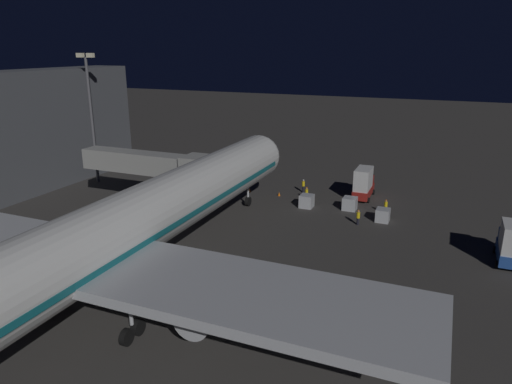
% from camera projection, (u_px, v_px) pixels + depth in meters
% --- Properties ---
extents(ground_plane, '(320.00, 320.00, 0.00)m').
position_uv_depth(ground_plane, '(173.00, 261.00, 44.22)').
color(ground_plane, '#383533').
extents(airliner_at_gate, '(48.29, 69.32, 20.14)m').
position_uv_depth(airliner_at_gate, '(88.00, 249.00, 33.27)').
color(airliner_at_gate, silver).
rests_on(airliner_at_gate, ground_plane).
extents(jet_bridge, '(17.80, 3.40, 7.27)m').
position_uv_depth(jet_bridge, '(156.00, 164.00, 56.97)').
color(jet_bridge, '#9E9E99').
rests_on(jet_bridge, ground_plane).
extents(apron_floodlight_mast, '(2.90, 0.50, 18.63)m').
position_uv_depth(apron_floodlight_mast, '(91.00, 110.00, 67.46)').
color(apron_floodlight_mast, '#59595E').
rests_on(apron_floodlight_mast, ground_plane).
extents(ops_van, '(2.36, 5.63, 4.22)m').
position_uv_depth(ops_van, '(364.00, 183.00, 62.22)').
color(ops_van, maroon).
rests_on(ops_van, ground_plane).
extents(cargo_truck_aft, '(2.36, 5.00, 4.05)m').
position_uv_depth(cargo_truck_aft, '(511.00, 243.00, 43.37)').
color(cargo_truck_aft, '#234C9E').
rests_on(cargo_truck_aft, ground_plane).
extents(baggage_container_near_belt, '(1.52, 1.65, 1.52)m').
position_uv_depth(baggage_container_near_belt, '(383.00, 215.00, 54.23)').
color(baggage_container_near_belt, '#B7BABF').
rests_on(baggage_container_near_belt, ground_plane).
extents(baggage_container_mid_row, '(1.65, 1.67, 1.58)m').
position_uv_depth(baggage_container_mid_row, '(350.00, 204.00, 58.13)').
color(baggage_container_mid_row, '#B7BABF').
rests_on(baggage_container_mid_row, ground_plane).
extents(baggage_container_far_row, '(1.61, 1.69, 1.62)m').
position_uv_depth(baggage_container_far_row, '(307.00, 201.00, 59.01)').
color(baggage_container_far_row, '#B7BABF').
rests_on(baggage_container_far_row, ground_plane).
extents(ground_crew_near_nose_gear, '(0.40, 0.40, 1.69)m').
position_uv_depth(ground_crew_near_nose_gear, '(307.00, 193.00, 62.07)').
color(ground_crew_near_nose_gear, black).
rests_on(ground_crew_near_nose_gear, ground_plane).
extents(ground_crew_by_belt_loader, '(0.40, 0.40, 1.89)m').
position_uv_depth(ground_crew_by_belt_loader, '(303.00, 185.00, 64.91)').
color(ground_crew_by_belt_loader, black).
rests_on(ground_crew_by_belt_loader, ground_plane).
extents(ground_crew_marshaller_fwd, '(0.40, 0.40, 1.87)m').
position_uv_depth(ground_crew_marshaller_fwd, '(386.00, 206.00, 56.45)').
color(ground_crew_marshaller_fwd, black).
rests_on(ground_crew_marshaller_fwd, ground_plane).
extents(ground_crew_under_port_wing, '(0.40, 0.40, 1.79)m').
position_uv_depth(ground_crew_under_port_wing, '(358.00, 217.00, 53.09)').
color(ground_crew_under_port_wing, black).
rests_on(ground_crew_under_port_wing, ground_plane).
extents(traffic_cone_nose_port, '(0.36, 0.36, 0.55)m').
position_uv_depth(traffic_cone_nose_port, '(279.00, 194.00, 63.68)').
color(traffic_cone_nose_port, orange).
rests_on(traffic_cone_nose_port, ground_plane).
extents(traffic_cone_nose_starboard, '(0.36, 0.36, 0.55)m').
position_uv_depth(traffic_cone_nose_starboard, '(250.00, 190.00, 65.32)').
color(traffic_cone_nose_starboard, orange).
rests_on(traffic_cone_nose_starboard, ground_plane).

